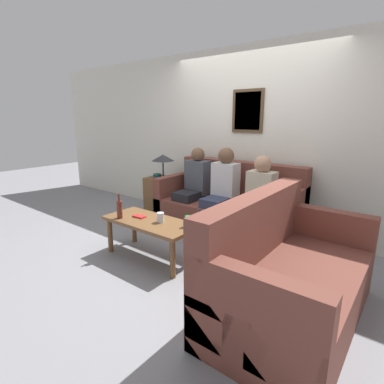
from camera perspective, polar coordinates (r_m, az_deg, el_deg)
The scene contains 14 objects.
ground_plane at distance 3.96m, azimuth 2.65°, elevation -10.04°, with size 16.00×16.00×0.00m, color gray.
wall_back at distance 4.51m, azimuth 10.57°, elevation 9.85°, with size 9.00×0.08×2.60m.
couch_main at distance 4.28m, azimuth 7.01°, elevation -3.43°, with size 1.96×0.93×1.00m.
couch_side at distance 2.66m, azimuth 17.50°, elevation -15.38°, with size 0.93×1.66×1.00m.
coffee_table at distance 3.52m, azimuth -7.94°, elevation -6.43°, with size 1.14×0.50×0.46m.
side_table_with_lamp at distance 5.00m, azimuth -5.82°, elevation -0.15°, with size 0.45×0.43×1.03m.
wine_bottle at distance 3.60m, azimuth -13.65°, elevation -3.18°, with size 0.06×0.06×0.29m.
drinking_glass at distance 3.40m, azimuth -6.02°, elevation -4.85°, with size 0.08×0.08×0.11m.
book_stack at distance 3.62m, azimuth -10.00°, elevation -4.60°, with size 0.16×0.10×0.02m.
soda_can at distance 3.25m, azimuth -0.80°, elevation -5.60°, with size 0.07×0.07×0.12m.
person_left at distance 4.37m, azimuth 0.19°, elevation 1.29°, with size 0.34×0.59×1.19m.
person_middle at distance 4.05m, azimuth 5.57°, elevation 0.54°, with size 0.34×0.57×1.22m.
person_right at distance 3.78m, azimuth 12.16°, elevation -1.24°, with size 0.34×0.62×1.16m.
teddy_bear at distance 2.99m, azimuth 5.97°, elevation -15.35°, with size 0.22×0.22×0.35m.
Camera 1 is at (2.07, -2.96, 1.62)m, focal length 28.00 mm.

